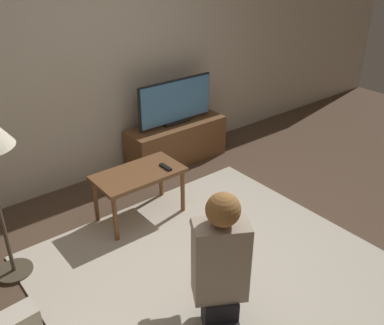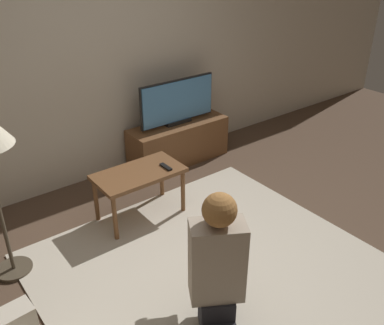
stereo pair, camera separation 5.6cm
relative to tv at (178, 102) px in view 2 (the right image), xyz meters
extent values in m
plane|color=brown|center=(-0.88, -1.66, -0.72)|extent=(10.00, 10.00, 0.00)
cube|color=beige|center=(-0.88, 0.27, 0.58)|extent=(10.00, 0.06, 2.60)
cube|color=beige|center=(-0.88, -1.66, -0.71)|extent=(2.48, 2.30, 0.02)
cube|color=brown|center=(0.00, 0.00, -0.49)|extent=(1.16, 0.39, 0.47)
cube|color=black|center=(0.00, 0.00, -0.23)|extent=(0.32, 0.08, 0.04)
cube|color=black|center=(0.00, 0.00, 0.01)|extent=(0.94, 0.03, 0.48)
cube|color=#4C8CC6|center=(0.00, 0.00, 0.01)|extent=(0.91, 0.04, 0.45)
cube|color=brown|center=(-0.93, -0.70, -0.27)|extent=(0.79, 0.43, 0.04)
cylinder|color=brown|center=(-1.29, -0.87, -0.50)|extent=(0.04, 0.04, 0.44)
cylinder|color=brown|center=(-0.58, -0.87, -0.50)|extent=(0.04, 0.04, 0.44)
cylinder|color=brown|center=(-1.29, -0.52, -0.50)|extent=(0.04, 0.04, 0.44)
cylinder|color=brown|center=(-0.58, -0.52, -0.50)|extent=(0.04, 0.04, 0.44)
cylinder|color=#4C4233|center=(-2.11, -0.73, -0.71)|extent=(0.28, 0.28, 0.03)
cube|color=#232328|center=(-1.20, -2.07, -0.53)|extent=(0.31, 0.32, 0.14)
cube|color=tan|center=(-1.20, -2.07, -0.18)|extent=(0.39, 0.34, 0.55)
sphere|color=tan|center=(-1.20, -2.07, 0.20)|extent=(0.20, 0.20, 0.20)
sphere|color=#9E6B38|center=(-1.21, -2.09, 0.21)|extent=(0.21, 0.21, 0.21)
cube|color=black|center=(-1.01, -1.75, -0.15)|extent=(0.13, 0.10, 0.04)
cylinder|color=tan|center=(-0.98, -1.90, -0.15)|extent=(0.21, 0.29, 0.07)
cylinder|color=tan|center=(-1.16, -1.80, -0.15)|extent=(0.21, 0.29, 0.07)
cube|color=black|center=(-0.70, -0.78, -0.24)|extent=(0.04, 0.15, 0.02)
camera|label=1|loc=(-2.61, -3.56, 1.59)|focal=40.00mm
camera|label=2|loc=(-2.56, -3.60, 1.59)|focal=40.00mm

